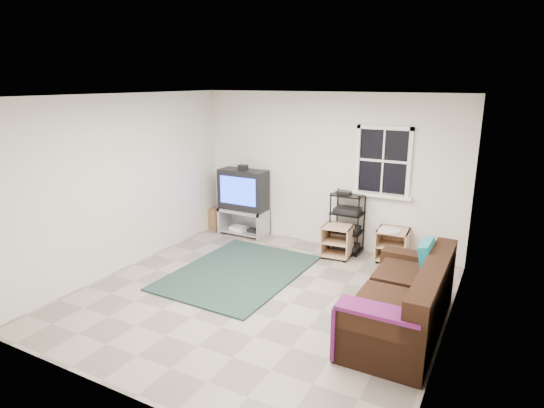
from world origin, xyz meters
The scene contains 8 objects.
room centered at (0.95, 2.27, 1.48)m, with size 4.60×4.62×4.60m.
tv_unit centered at (-1.51, 2.05, 0.72)m, with size 0.89×0.45×1.31m.
av_rack centered at (0.47, 2.09, 0.45)m, with size 0.51×0.37×1.03m.
side_table_left centered at (0.41, 1.84, 0.28)m, with size 0.48×0.48×0.52m.
side_table_right centered at (1.23, 2.07, 0.30)m, with size 0.50×0.52×0.54m.
sofa centered at (1.86, 0.04, 0.33)m, with size 0.90×2.03×0.93m.
shag_rug centered at (-0.65, 0.49, 0.01)m, with size 1.67×2.30×0.03m, color black.
paper_bag centered at (-2.16, 2.05, 0.20)m, with size 0.28×0.18×0.40m, color olive.
Camera 1 is at (2.76, -4.78, 2.77)m, focal length 30.00 mm.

